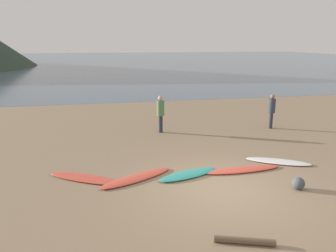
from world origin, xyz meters
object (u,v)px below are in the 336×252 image
object	(u,v)px
surfboard_2	(188,174)
beach_rock_near	(298,183)
surfboard_1	(136,178)
driftwood_log	(245,241)
surfboard_3	(243,169)
person_0	(272,108)
person_1	(161,111)
surfboard_0	(86,178)
surfboard_4	(278,161)

from	to	relation	value
surfboard_2	beach_rock_near	distance (m)	3.11
surfboard_1	driftwood_log	world-z (taller)	driftwood_log
surfboard_2	surfboard_3	world-z (taller)	surfboard_2
driftwood_log	beach_rock_near	size ratio (longest dim) A/B	3.54
driftwood_log	person_0	bearing A→B (deg)	58.49
person_0	surfboard_2	bearing A→B (deg)	-42.56
person_1	beach_rock_near	size ratio (longest dim) A/B	4.81
surfboard_0	surfboard_2	size ratio (longest dim) A/B	1.24
surfboard_0	surfboard_1	distance (m)	1.48
surfboard_2	driftwood_log	distance (m)	3.61
surfboard_4	person_0	xyz separation A→B (m)	(2.02, 4.23, 0.90)
surfboard_1	beach_rock_near	xyz separation A→B (m)	(4.24, -1.62, 0.13)
surfboard_1	surfboard_2	xyz separation A→B (m)	(1.55, -0.07, 0.01)
surfboard_4	driftwood_log	size ratio (longest dim) A/B	1.75
surfboard_1	surfboard_4	size ratio (longest dim) A/B	1.15
surfboard_4	person_0	bearing A→B (deg)	93.67
surfboard_1	person_0	bearing A→B (deg)	6.48
surfboard_1	beach_rock_near	world-z (taller)	beach_rock_near
driftwood_log	beach_rock_near	distance (m)	3.26
surfboard_2	beach_rock_near	world-z (taller)	beach_rock_near
surfboard_3	beach_rock_near	world-z (taller)	beach_rock_near
surfboard_3	surfboard_4	bearing A→B (deg)	13.67
surfboard_2	surfboard_4	world-z (taller)	surfboard_2
surfboard_0	beach_rock_near	distance (m)	6.01
person_1	person_0	bearing A→B (deg)	-139.94
surfboard_4	person_1	distance (m)	5.63
person_1	driftwood_log	xyz separation A→B (m)	(0.04, -8.66, -0.90)
surfboard_2	driftwood_log	world-z (taller)	driftwood_log
surfboard_2	surfboard_3	size ratio (longest dim) A/B	0.81
surfboard_3	driftwood_log	world-z (taller)	driftwood_log
person_0	surfboard_4	bearing A→B (deg)	-19.74
surfboard_2	surfboard_1	bearing A→B (deg)	157.97
surfboard_2	surfboard_4	bearing A→B (deg)	-11.35
surfboard_3	beach_rock_near	bearing A→B (deg)	-62.70
driftwood_log	surfboard_1	bearing A→B (deg)	115.10
surfboard_0	person_0	bearing A→B (deg)	59.61
surfboard_4	beach_rock_near	distance (m)	2.08
person_0	driftwood_log	size ratio (longest dim) A/B	1.32
surfboard_2	surfboard_4	distance (m)	3.28
surfboard_1	surfboard_3	distance (m)	3.34
surfboard_0	person_1	world-z (taller)	person_1
surfboard_3	beach_rock_near	size ratio (longest dim) A/B	7.31
surfboard_2	surfboard_3	bearing A→B (deg)	-18.32
person_1	driftwood_log	size ratio (longest dim) A/B	1.36
surfboard_1	surfboard_2	world-z (taller)	surfboard_2
surfboard_1	surfboard_3	world-z (taller)	same
surfboard_2	person_1	world-z (taller)	person_1
person_0	beach_rock_near	bearing A→B (deg)	-16.66
surfboard_0	person_1	bearing A→B (deg)	88.24
surfboard_0	surfboard_3	distance (m)	4.80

